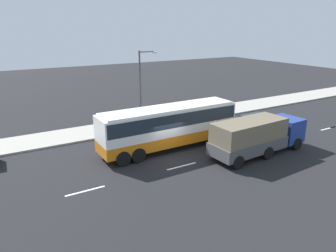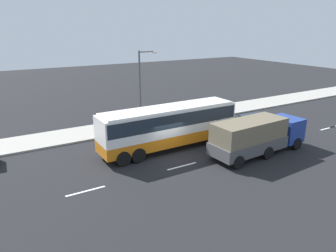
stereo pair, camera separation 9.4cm
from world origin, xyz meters
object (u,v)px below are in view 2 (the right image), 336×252
car_blue_saloon (256,121)px  pedestrian_near_curb (108,120)px  cargo_truck (257,135)px  coach_bus (169,123)px  street_lamp (142,85)px

car_blue_saloon → pedestrian_near_curb: pedestrian_near_curb is taller
cargo_truck → car_blue_saloon: (4.55, 4.50, -0.79)m
coach_bus → car_blue_saloon: size_ratio=2.45×
coach_bus → cargo_truck: coach_bus is taller
coach_bus → pedestrian_near_curb: 7.26m
cargo_truck → pedestrian_near_curb: bearing=122.9°
cargo_truck → car_blue_saloon: cargo_truck is taller
coach_bus → cargo_truck: 6.82m
car_blue_saloon → street_lamp: street_lamp is taller
coach_bus → cargo_truck: (5.19, -4.38, -0.59)m
coach_bus → pedestrian_near_curb: bearing=111.5°
pedestrian_near_curb → street_lamp: street_lamp is taller
car_blue_saloon → street_lamp: (-9.33, 5.53, 3.54)m
coach_bus → car_blue_saloon: bearing=0.2°
cargo_truck → street_lamp: 11.45m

